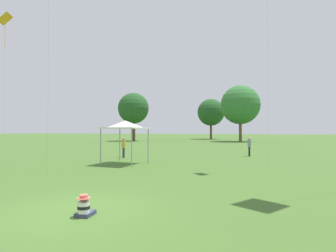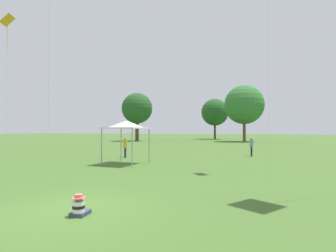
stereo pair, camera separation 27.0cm
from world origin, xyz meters
name	(u,v)px [view 1 (the left image)]	position (x,y,z in m)	size (l,w,h in m)	color
ground_plane	(76,210)	(0.00, 0.00, 0.00)	(300.00, 300.00, 0.00)	#426628
seated_toddler	(84,207)	(0.52, -0.36, 0.24)	(0.43, 0.51, 0.57)	#383D56
person_standing_0	(124,146)	(-5.24, 12.71, 0.96)	(0.42, 0.42, 1.60)	#282D42
person_standing_1	(249,145)	(4.30, 17.15, 0.98)	(0.38, 0.38, 1.62)	black
canopy_tent	(125,125)	(-3.34, 9.32, 2.55)	(2.64, 2.64, 2.84)	white
kite_3	(5,25)	(-9.58, 5.75, 8.56)	(0.87, 0.97, 9.22)	orange
distant_tree_0	(133,108)	(-18.96, 43.00, 6.71)	(6.36, 6.36, 9.94)	brown
distant_tree_1	(211,112)	(-5.50, 59.39, 6.69)	(6.71, 6.71, 10.06)	brown
distant_tree_2	(240,105)	(2.17, 47.05, 7.19)	(7.63, 7.63, 11.02)	brown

